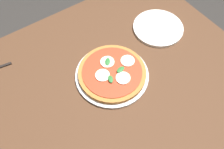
{
  "coord_description": "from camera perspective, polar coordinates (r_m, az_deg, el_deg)",
  "views": [
    {
      "loc": [
        -0.31,
        -0.41,
        1.55
      ],
      "look_at": [
        -0.01,
        0.02,
        0.73
      ],
      "focal_mm": 37.4,
      "sensor_mm": 36.0,
      "label": 1
    }
  ],
  "objects": [
    {
      "name": "dining_table",
      "position": [
        1.07,
        0.93,
        -3.61
      ],
      "size": [
        1.15,
        0.97,
        0.72
      ],
      "color": "#4C301E",
      "rests_on": "ground_plane"
    },
    {
      "name": "plate_white",
      "position": [
        1.16,
        11.19,
        11.14
      ],
      "size": [
        0.24,
        0.24,
        0.01
      ],
      "primitive_type": "cylinder",
      "color": "white",
      "rests_on": "dining_table"
    },
    {
      "name": "ground_plane",
      "position": [
        1.64,
        0.62,
        -14.14
      ],
      "size": [
        6.0,
        6.0,
        0.0
      ],
      "primitive_type": "plane",
      "color": "#2D2B28"
    },
    {
      "name": "serving_tray",
      "position": [
        0.98,
        0.0,
        -0.13
      ],
      "size": [
        0.31,
        0.31,
        0.01
      ],
      "primitive_type": "cylinder",
      "color": "silver",
      "rests_on": "dining_table"
    },
    {
      "name": "pizza",
      "position": [
        0.96,
        0.05,
        0.53
      ],
      "size": [
        0.28,
        0.28,
        0.03
      ],
      "color": "#B27033",
      "rests_on": "serving_tray"
    }
  ]
}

